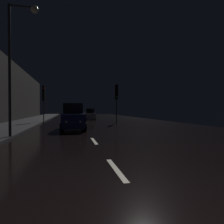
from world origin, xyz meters
TOP-DOWN VIEW (x-y plane):
  - ground at (0.00, 24.50)m, footprint 26.13×84.00m
  - sidewalk_left at (-6.86, 24.50)m, footprint 4.40×84.00m
  - lane_centerline at (0.00, 17.85)m, footprint 0.16×33.75m
  - traffic_light_far_right at (4.57, 21.54)m, footprint 0.37×0.48m
  - traffic_light_far_left at (-4.56, 23.81)m, footprint 0.31×0.46m
  - streetlamp_overhead at (-4.34, 10.00)m, footprint 1.70×0.44m
  - car_approaching_headlights at (-1.03, 14.71)m, footprint 2.08×4.50m
  - car_distant_taillights at (2.14, 30.92)m, footprint 1.72×3.72m

SIDE VIEW (x-z plane):
  - ground at x=0.00m, z-range -0.02..0.00m
  - lane_centerline at x=0.00m, z-range 0.00..0.01m
  - sidewalk_left at x=-6.86m, z-range 0.00..0.15m
  - car_distant_taillights at x=2.14m, z-range -0.08..1.79m
  - car_approaching_headlights at x=-1.03m, z-range -0.10..2.17m
  - traffic_light_far_left at x=-4.56m, z-range 1.08..5.86m
  - traffic_light_far_right at x=4.57m, z-range 1.11..6.02m
  - streetlamp_overhead at x=-4.34m, z-range 1.22..9.23m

